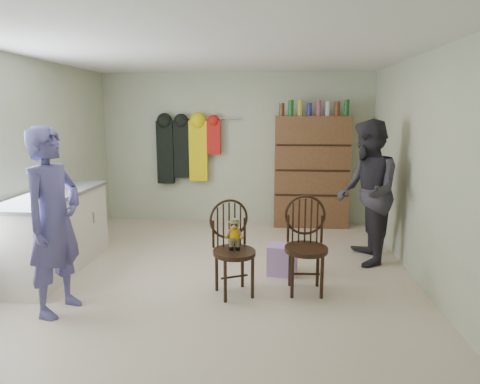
# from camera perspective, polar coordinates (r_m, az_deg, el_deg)

# --- Properties ---
(ground_plane) EXTENTS (5.00, 5.00, 0.00)m
(ground_plane) POSITION_cam_1_polar(r_m,az_deg,el_deg) (5.07, -3.05, -10.99)
(ground_plane) COLOR beige
(ground_plane) RESTS_ON ground
(room_walls) EXTENTS (5.00, 5.00, 5.00)m
(room_walls) POSITION_cam_1_polar(r_m,az_deg,el_deg) (5.25, -2.46, 7.47)
(room_walls) COLOR beige
(room_walls) RESTS_ON ground
(counter) EXTENTS (0.64, 1.86, 0.94)m
(counter) POSITION_cam_1_polar(r_m,az_deg,el_deg) (5.52, -23.69, -4.93)
(counter) COLOR silver
(counter) RESTS_ON ground
(chair_front) EXTENTS (0.57, 0.57, 0.98)m
(chair_front) POSITION_cam_1_polar(r_m,az_deg,el_deg) (4.43, -0.98, -6.75)
(chair_front) COLOR black
(chair_front) RESTS_ON ground
(chair_far) EXTENTS (0.46, 0.46, 1.01)m
(chair_far) POSITION_cam_1_polar(r_m,az_deg,el_deg) (4.55, 8.75, -6.46)
(chair_far) COLOR black
(chair_far) RESTS_ON ground
(striped_bag) EXTENTS (0.37, 0.30, 0.35)m
(striped_bag) POSITION_cam_1_polar(r_m,az_deg,el_deg) (5.06, 5.66, -8.97)
(striped_bag) COLOR pink
(striped_bag) RESTS_ON ground
(person_left) EXTENTS (0.55, 0.72, 1.75)m
(person_left) POSITION_cam_1_polar(r_m,az_deg,el_deg) (4.30, -23.57, -3.64)
(person_left) COLOR #4B4782
(person_left) RESTS_ON ground
(person_right) EXTENTS (0.69, 0.88, 1.79)m
(person_right) POSITION_cam_1_polar(r_m,az_deg,el_deg) (5.47, 16.56, -0.06)
(person_right) COLOR #2D2B33
(person_right) RESTS_ON ground
(dresser) EXTENTS (1.20, 0.39, 2.05)m
(dresser) POSITION_cam_1_polar(r_m,az_deg,el_deg) (7.06, 9.50, 2.77)
(dresser) COLOR brown
(dresser) RESTS_ON ground
(coat_rack) EXTENTS (1.42, 0.12, 1.09)m
(coat_rack) POSITION_cam_1_polar(r_m,az_deg,el_deg) (7.23, -7.20, 5.69)
(coat_rack) COLOR #99999E
(coat_rack) RESTS_ON ground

